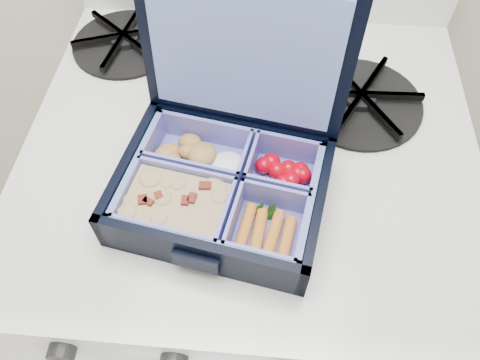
# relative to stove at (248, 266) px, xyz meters

# --- Properties ---
(stove) EXTENTS (0.60, 0.60, 0.89)m
(stove) POSITION_rel_stove_xyz_m (0.00, 0.00, 0.00)
(stove) COLOR white
(stove) RESTS_ON floor
(bento_box) EXTENTS (0.26, 0.22, 0.06)m
(bento_box) POSITION_rel_stove_xyz_m (-0.03, -0.12, 0.48)
(bento_box) COLOR black
(bento_box) RESTS_ON stove
(burner_grate) EXTENTS (0.18, 0.18, 0.03)m
(burner_grate) POSITION_rel_stove_xyz_m (0.15, 0.06, 0.46)
(burner_grate) COLOR black
(burner_grate) RESTS_ON stove
(burner_grate_rear) EXTENTS (0.21, 0.21, 0.02)m
(burner_grate_rear) POSITION_rel_stove_xyz_m (-0.21, 0.15, 0.46)
(burner_grate_rear) COLOR black
(burner_grate_rear) RESTS_ON stove
(fork) EXTENTS (0.15, 0.12, 0.01)m
(fork) POSITION_rel_stove_xyz_m (-0.01, 0.02, 0.45)
(fork) COLOR #B0B3C7
(fork) RESTS_ON stove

